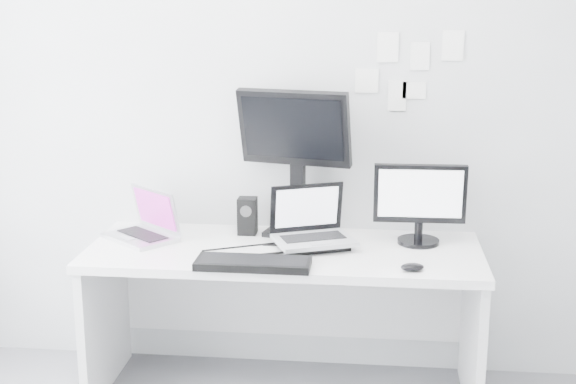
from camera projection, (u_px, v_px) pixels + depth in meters
The scene contains 15 objects.
back_wall at pixel (292, 103), 3.86m from camera, with size 3.60×3.60×0.00m, color silver.
desk at pixel (284, 322), 3.76m from camera, with size 1.80×0.70×0.73m, color white.
macbook at pixel (139, 214), 3.77m from camera, with size 0.33×0.25×0.25m, color silver.
speaker at pixel (247, 216), 3.87m from camera, with size 0.09×0.09×0.18m, color black.
dell_laptop at pixel (314, 218), 3.63m from camera, with size 0.35×0.27×0.29m, color #A5A7AD.
rear_monitor at pixel (296, 161), 3.79m from camera, with size 0.53×0.19×0.73m, color black.
samsung_monitor at pixel (420, 203), 3.69m from camera, with size 0.42×0.19×0.39m, color black.
keyboard at pixel (253, 263), 3.41m from camera, with size 0.49×0.17×0.03m, color black.
mouse at pixel (412, 267), 3.36m from camera, with size 0.10×0.06×0.03m, color black.
wall_note_0 at pixel (388, 47), 3.74m from camera, with size 0.10×0.00×0.14m, color white.
wall_note_1 at pixel (420, 56), 3.73m from camera, with size 0.09×0.00×0.13m, color white.
wall_note_2 at pixel (453, 45), 3.71m from camera, with size 0.10×0.00×0.14m, color white.
wall_note_3 at pixel (414, 90), 3.78m from camera, with size 0.11×0.00×0.08m, color white.
wall_note_4 at pixel (367, 81), 3.79m from camera, with size 0.11×0.00×0.11m, color white.
wall_note_5 at pixel (397, 96), 3.79m from camera, with size 0.09×0.00×0.14m, color white.
Camera 1 is at (0.39, -2.23, 1.86)m, focal length 49.99 mm.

